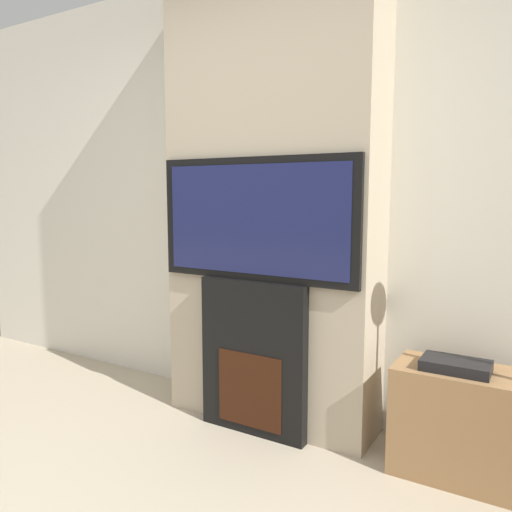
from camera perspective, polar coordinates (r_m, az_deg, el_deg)
wall_back at (r=3.03m, az=3.81°, el=7.43°), size 6.00×0.06×2.70m
chimney_breast at (r=2.84m, az=1.87°, el=7.46°), size 1.24×0.36×2.70m
fireplace at (r=2.84m, az=-0.01°, el=-11.46°), size 0.64×0.15×0.86m
television at (r=2.69m, az=-0.04°, el=4.21°), size 1.19×0.07×0.66m
media_stand at (r=2.66m, az=21.68°, el=-17.04°), size 0.55×0.33×0.57m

